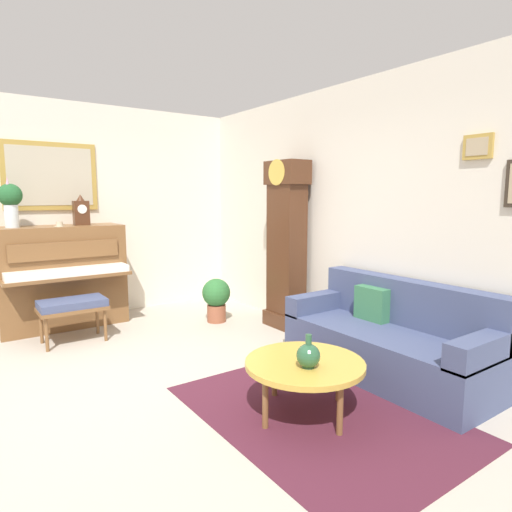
# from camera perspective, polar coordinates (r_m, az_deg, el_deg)

# --- Properties ---
(ground_plane) EXTENTS (6.40, 6.00, 0.10)m
(ground_plane) POSITION_cam_1_polar(r_m,az_deg,el_deg) (4.02, -15.23, -16.78)
(ground_plane) COLOR #B2A899
(wall_left) EXTENTS (0.13, 4.90, 2.80)m
(wall_left) POSITION_cam_1_polar(r_m,az_deg,el_deg) (6.18, -24.10, 5.35)
(wall_left) COLOR silver
(wall_left) RESTS_ON ground_plane
(wall_back) EXTENTS (5.30, 0.13, 2.80)m
(wall_back) POSITION_cam_1_polar(r_m,az_deg,el_deg) (4.99, 11.09, 5.36)
(wall_back) COLOR silver
(wall_back) RESTS_ON ground_plane
(area_rug) EXTENTS (2.10, 1.50, 0.01)m
(area_rug) POSITION_cam_1_polar(r_m,az_deg,el_deg) (3.48, 8.16, -19.63)
(area_rug) COLOR #4C1E2D
(area_rug) RESTS_ON ground_plane
(piano) EXTENTS (0.87, 1.44, 1.25)m
(piano) POSITION_cam_1_polar(r_m,az_deg,el_deg) (5.88, -24.02, -2.41)
(piano) COLOR brown
(piano) RESTS_ON ground_plane
(piano_bench) EXTENTS (0.42, 0.70, 0.48)m
(piano_bench) POSITION_cam_1_polar(r_m,az_deg,el_deg) (5.22, -22.86, -6.06)
(piano_bench) COLOR brown
(piano_bench) RESTS_ON ground_plane
(grandfather_clock) EXTENTS (0.52, 0.34, 2.03)m
(grandfather_clock) POSITION_cam_1_polar(r_m,az_deg,el_deg) (5.31, 3.99, 0.89)
(grandfather_clock) COLOR #4C2B19
(grandfather_clock) RESTS_ON ground_plane
(couch) EXTENTS (1.90, 0.80, 0.84)m
(couch) POSITION_cam_1_polar(r_m,az_deg,el_deg) (4.19, 17.15, -10.48)
(couch) COLOR #424C70
(couch) RESTS_ON ground_plane
(coffee_table) EXTENTS (0.88, 0.88, 0.41)m
(coffee_table) POSITION_cam_1_polar(r_m,az_deg,el_deg) (3.32, 6.39, -13.96)
(coffee_table) COLOR gold
(coffee_table) RESTS_ON ground_plane
(mantel_clock) EXTENTS (0.13, 0.18, 0.38)m
(mantel_clock) POSITION_cam_1_polar(r_m,az_deg,el_deg) (5.85, -21.88, 5.44)
(mantel_clock) COLOR #4C2B19
(mantel_clock) RESTS_ON piano
(flower_vase) EXTENTS (0.26, 0.26, 0.58)m
(flower_vase) POSITION_cam_1_polar(r_m,az_deg,el_deg) (5.72, -29.43, 6.39)
(flower_vase) COLOR silver
(flower_vase) RESTS_ON piano
(teacup) EXTENTS (0.12, 0.12, 0.06)m
(teacup) POSITION_cam_1_polar(r_m,az_deg,el_deg) (5.67, -24.29, 3.76)
(teacup) COLOR beige
(teacup) RESTS_ON piano
(green_jug) EXTENTS (0.17, 0.17, 0.24)m
(green_jug) POSITION_cam_1_polar(r_m,az_deg,el_deg) (3.17, 6.85, -12.78)
(green_jug) COLOR #234C33
(green_jug) RESTS_ON coffee_table
(potted_plant) EXTENTS (0.36, 0.36, 0.56)m
(potted_plant) POSITION_cam_1_polar(r_m,az_deg,el_deg) (5.63, -5.21, -5.36)
(potted_plant) COLOR #935138
(potted_plant) RESTS_ON ground_plane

